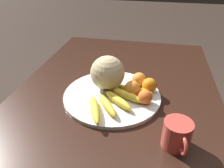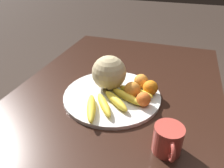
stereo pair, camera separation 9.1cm
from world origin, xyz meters
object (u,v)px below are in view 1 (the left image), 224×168
ceramic_mug (177,135)px  orange_back_left (145,97)px  fruit_bowl (112,95)px  melon (108,73)px  orange_mid_center (149,85)px  kitchen_table (114,113)px  banana_bunch (117,100)px  orange_front_left (132,89)px  orange_front_right (139,80)px

ceramic_mug → orange_back_left: bearing=-149.1°
fruit_bowl → melon: (-0.05, -0.03, 0.08)m
melon → orange_mid_center: (-0.00, 0.18, -0.04)m
kitchen_table → orange_back_left: bearing=71.3°
banana_bunch → orange_front_left: size_ratio=4.11×
banana_bunch → orange_front_left: 0.09m
banana_bunch → orange_front_right: 0.17m
orange_front_left → orange_mid_center: (-0.05, 0.07, -0.00)m
kitchen_table → melon: melon is taller
orange_front_left → ceramic_mug: bearing=36.4°
fruit_bowl → banana_bunch: size_ratio=1.49×
orange_front_right → orange_back_left: size_ratio=1.10×
kitchen_table → ceramic_mug: 0.37m
banana_bunch → orange_back_left: size_ratio=4.79×
fruit_bowl → melon: size_ratio=2.77×
kitchen_table → orange_mid_center: 0.21m
fruit_bowl → ceramic_mug: 0.35m
kitchen_table → orange_back_left: size_ratio=23.87×
orange_front_left → fruit_bowl: bearing=-87.7°
orange_back_left → ceramic_mug: 0.22m
banana_bunch → ceramic_mug: 0.28m
orange_front_left → orange_mid_center: 0.08m
banana_bunch → melon: bearing=160.0°
orange_back_left → orange_front_right: bearing=-163.9°
kitchen_table → orange_front_left: size_ratio=20.47×
kitchen_table → banana_bunch: size_ratio=4.98×
fruit_bowl → orange_mid_center: bearing=108.3°
melon → orange_front_left: 0.13m
orange_front_right → orange_mid_center: size_ratio=0.99×
orange_front_right → ceramic_mug: (0.32, 0.15, -0.00)m
fruit_bowl → orange_front_left: size_ratio=6.14×
orange_front_right → orange_front_left: bearing=-12.4°
fruit_bowl → banana_bunch: (0.06, 0.03, 0.02)m
banana_bunch → orange_back_left: 0.11m
fruit_bowl → banana_bunch: banana_bunch is taller
melon → orange_mid_center: 0.19m
orange_back_left → banana_bunch: bearing=-77.4°
orange_mid_center → banana_bunch: bearing=-47.2°
melon → banana_bunch: (0.11, 0.06, -0.06)m
orange_front_left → orange_front_right: 0.09m
orange_mid_center → orange_back_left: orange_mid_center is taller
kitchen_table → ceramic_mug: size_ratio=10.98×
melon → orange_front_right: 0.15m
fruit_bowl → banana_bunch: bearing=28.3°
orange_back_left → ceramic_mug: bearing=30.9°
orange_front_left → orange_mid_center: size_ratio=1.05×
orange_mid_center → fruit_bowl: bearing=-71.7°
banana_bunch → ceramic_mug: (0.17, 0.22, 0.01)m
banana_bunch → orange_front_right: orange_front_right is taller
melon → ceramic_mug: size_ratio=1.19×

